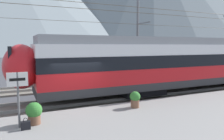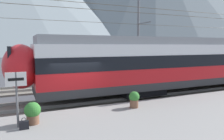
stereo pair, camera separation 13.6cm
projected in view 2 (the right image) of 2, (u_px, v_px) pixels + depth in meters
The scene contains 8 objects.
ground_plane at pixel (75, 110), 11.27m from camera, with size 400.00×400.00×0.00m, color #424247.
track_near at pixel (70, 104), 12.17m from camera, with size 120.00×3.00×0.28m.
track_far at pixel (55, 88), 16.75m from camera, with size 120.00×3.00×0.28m.
catenary_mast_far_side at pixel (139, 37), 21.42m from camera, with size 49.82×2.29×8.20m.
platform_sign at pixel (16, 87), 7.69m from camera, with size 0.70×0.08×2.01m.
handbag_near_sign at pixel (24, 125), 7.64m from camera, with size 0.32×0.18×0.42m.
potted_plant_platform_edge at pixel (134, 98), 10.28m from camera, with size 0.50×0.50×0.78m.
potted_plant_by_shelter at pixel (33, 112), 8.13m from camera, with size 0.60×0.60×0.84m.
Camera 2 is at (-2.66, -10.82, 3.32)m, focal length 34.67 mm.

